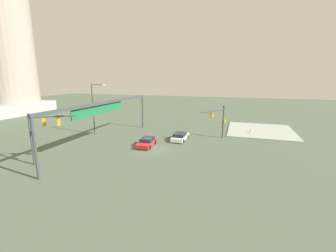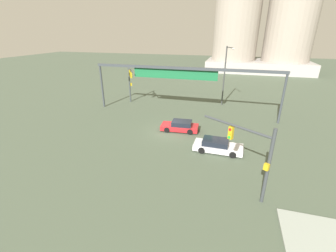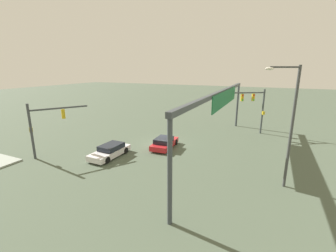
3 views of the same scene
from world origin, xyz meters
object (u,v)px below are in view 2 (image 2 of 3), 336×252
Objects in this scene: streetlamp_curved_arm at (225,73)px; traffic_signal_opposite_side at (130,78)px; traffic_signal_near_corner at (252,150)px; sedan_car_approaching at (180,126)px; sedan_car_waiting_far at (217,146)px.

traffic_signal_opposite_side is at bearing -103.76° from streetlamp_curved_arm.
sedan_car_approaching is at bearing -20.81° from traffic_signal_near_corner.
sedan_car_approaching is 5.99m from sedan_car_waiting_far.
streetlamp_curved_arm is at bearing 92.98° from sedan_car_waiting_far.
traffic_signal_near_corner is 21.51m from streetlamp_curved_arm.
sedan_car_waiting_far is at bearing -24.48° from streetlamp_curved_arm.
traffic_signal_near_corner is at bearing -18.19° from streetlamp_curved_arm.
traffic_signal_near_corner reaches higher than sedan_car_approaching.
streetlamp_curved_arm is at bearing -113.61° from sedan_car_approaching.
traffic_signal_opposite_side is at bearing -13.81° from traffic_signal_near_corner.
sedan_car_approaching is at bearing 18.30° from traffic_signal_opposite_side.
traffic_signal_near_corner is 0.91× the size of traffic_signal_opposite_side.
traffic_signal_near_corner is at bearing 11.98° from traffic_signal_opposite_side.
sedan_car_approaching is 0.95× the size of sedan_car_waiting_far.
traffic_signal_near_corner is 1.23× the size of sedan_car_approaching.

